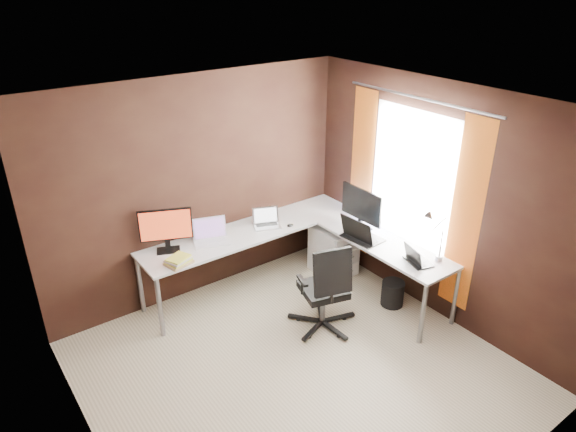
# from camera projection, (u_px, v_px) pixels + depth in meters

# --- Properties ---
(room) EXTENTS (3.60, 3.60, 2.50)m
(room) POSITION_uv_depth(u_px,v_px,m) (325.00, 239.00, 4.53)
(room) COLOR beige
(room) RESTS_ON ground
(desk) EXTENTS (2.65, 2.25, 0.73)m
(desk) POSITION_uv_depth(u_px,v_px,m) (302.00, 240.00, 5.77)
(desk) COLOR white
(desk) RESTS_ON ground
(drawer_pedestal) EXTENTS (0.42, 0.50, 0.60)m
(drawer_pedestal) POSITION_uv_depth(u_px,v_px,m) (334.00, 250.00, 6.32)
(drawer_pedestal) COLOR white
(drawer_pedestal) RESTS_ON ground
(monitor_left) EXTENTS (0.51, 0.26, 0.48)m
(monitor_left) POSITION_uv_depth(u_px,v_px,m) (166.00, 228.00, 5.34)
(monitor_left) COLOR black
(monitor_left) RESTS_ON desk
(monitor_right) EXTENTS (0.15, 0.60, 0.49)m
(monitor_right) POSITION_uv_depth(u_px,v_px,m) (361.00, 207.00, 5.78)
(monitor_right) COLOR black
(monitor_right) RESTS_ON desk
(laptop_white) EXTENTS (0.44, 0.37, 0.25)m
(laptop_white) POSITION_uv_depth(u_px,v_px,m) (211.00, 236.00, 5.62)
(laptop_white) COLOR white
(laptop_white) RESTS_ON desk
(laptop_silver) EXTENTS (0.36, 0.31, 0.20)m
(laptop_silver) POSITION_uv_depth(u_px,v_px,m) (266.00, 222.00, 5.96)
(laptop_silver) COLOR silver
(laptop_silver) RESTS_ON desk
(laptop_black_big) EXTENTS (0.34, 0.45, 0.28)m
(laptop_black_big) POSITION_uv_depth(u_px,v_px,m) (360.00, 235.00, 5.64)
(laptop_black_big) COLOR black
(laptop_black_big) RESTS_ON desk
(laptop_black_small) EXTENTS (0.27, 0.33, 0.19)m
(laptop_black_small) POSITION_uv_depth(u_px,v_px,m) (416.00, 259.00, 5.20)
(laptop_black_small) COLOR black
(laptop_black_small) RESTS_ON desk
(book_stack) EXTENTS (0.29, 0.26, 0.08)m
(book_stack) POSITION_uv_depth(u_px,v_px,m) (179.00, 261.00, 5.18)
(book_stack) COLOR tan
(book_stack) RESTS_ON desk
(mouse_left) EXTENTS (0.10, 0.07, 0.03)m
(mouse_left) POSITION_uv_depth(u_px,v_px,m) (183.00, 261.00, 5.21)
(mouse_left) COLOR black
(mouse_left) RESTS_ON desk
(mouse_corner) EXTENTS (0.09, 0.06, 0.03)m
(mouse_corner) POSITION_uv_depth(u_px,v_px,m) (290.00, 225.00, 5.94)
(mouse_corner) COLOR black
(mouse_corner) RESTS_ON desk
(desk_lamp) EXTENTS (0.18, 0.21, 0.55)m
(desk_lamp) POSITION_uv_depth(u_px,v_px,m) (434.00, 230.00, 5.12)
(desk_lamp) COLOR slate
(desk_lamp) RESTS_ON desk
(office_chair) EXTENTS (0.56, 0.59, 1.01)m
(office_chair) POSITION_uv_depth(u_px,v_px,m) (324.00, 303.00, 5.33)
(office_chair) COLOR black
(office_chair) RESTS_ON ground
(wastebasket) EXTENTS (0.28, 0.28, 0.29)m
(wastebasket) POSITION_uv_depth(u_px,v_px,m) (393.00, 293.00, 5.75)
(wastebasket) COLOR black
(wastebasket) RESTS_ON ground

